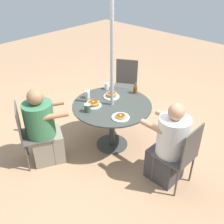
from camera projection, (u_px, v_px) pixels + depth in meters
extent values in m
plane|color=tan|center=(112.00, 144.00, 4.01)|extent=(12.00, 12.00, 0.00)
cylinder|color=#383D38|center=(112.00, 144.00, 4.01)|extent=(0.47, 0.47, 0.01)
cylinder|color=#383D38|center=(112.00, 126.00, 3.83)|extent=(0.08, 0.08, 0.68)
cylinder|color=#383D38|center=(112.00, 105.00, 3.65)|extent=(1.11, 1.11, 0.02)
cylinder|color=#ADADB2|center=(112.00, 70.00, 3.37)|extent=(0.05, 0.05, 2.45)
cylinder|color=#514C47|center=(50.00, 138.00, 3.79)|extent=(0.02, 0.02, 0.43)
cylinder|color=#514C47|center=(54.00, 153.00, 3.52)|extent=(0.02, 0.02, 0.43)
cylinder|color=#514C47|center=(26.00, 143.00, 3.70)|extent=(0.02, 0.02, 0.43)
cylinder|color=#514C47|center=(27.00, 159.00, 3.42)|extent=(0.02, 0.02, 0.43)
cube|color=#514C47|center=(37.00, 135.00, 3.49)|extent=(0.55, 0.55, 0.02)
cube|color=#514C47|center=(19.00, 123.00, 3.31)|extent=(0.20, 0.35, 0.46)
cube|color=gray|center=(48.00, 146.00, 3.64)|extent=(0.53, 0.51, 0.43)
cylinder|color=#38754C|center=(39.00, 120.00, 3.39)|extent=(0.39, 0.39, 0.48)
sphere|color=#A3704C|center=(35.00, 97.00, 3.21)|extent=(0.21, 0.21, 0.21)
cylinder|color=#A3704C|center=(52.00, 104.00, 3.51)|extent=(0.32, 0.21, 0.07)
cylinder|color=#A3704C|center=(55.00, 116.00, 3.26)|extent=(0.32, 0.21, 0.07)
cylinder|color=#514C47|center=(153.00, 168.00, 3.27)|extent=(0.02, 0.02, 0.43)
cylinder|color=#514C47|center=(168.00, 155.00, 3.48)|extent=(0.02, 0.02, 0.43)
cylinder|color=#514C47|center=(176.00, 183.00, 3.06)|extent=(0.02, 0.02, 0.43)
cylinder|color=#514C47|center=(192.00, 168.00, 3.27)|extent=(0.02, 0.02, 0.43)
cube|color=#514C47|center=(174.00, 155.00, 3.15)|extent=(0.42, 0.42, 0.02)
cube|color=#514C47|center=(192.00, 147.00, 2.91)|extent=(0.39, 0.03, 0.46)
cube|color=#3D3D42|center=(165.00, 164.00, 3.34)|extent=(0.36, 0.40, 0.43)
cylinder|color=white|center=(173.00, 137.00, 3.06)|extent=(0.37, 0.37, 0.50)
sphere|color=tan|center=(176.00, 112.00, 2.88)|extent=(0.19, 0.19, 0.19)
cylinder|color=tan|center=(152.00, 127.00, 3.02)|extent=(0.08, 0.32, 0.07)
cylinder|color=tan|center=(167.00, 117.00, 3.20)|extent=(0.08, 0.32, 0.07)
cylinder|color=#514C47|center=(132.00, 105.00, 4.61)|extent=(0.02, 0.02, 0.43)
cylinder|color=#514C47|center=(113.00, 103.00, 4.67)|extent=(0.02, 0.02, 0.43)
cylinder|color=#514C47|center=(135.00, 96.00, 4.89)|extent=(0.02, 0.02, 0.43)
cylinder|color=#514C47|center=(117.00, 94.00, 4.96)|extent=(0.02, 0.02, 0.43)
cube|color=#514C47|center=(125.00, 88.00, 4.66)|extent=(0.56, 0.56, 0.02)
cube|color=#514C47|center=(127.00, 72.00, 4.70)|extent=(0.21, 0.34, 0.46)
cylinder|color=white|center=(111.00, 97.00, 3.82)|extent=(0.23, 0.23, 0.01)
cylinder|color=#AD7A3D|center=(111.00, 96.00, 3.82)|extent=(0.14, 0.14, 0.01)
cylinder|color=#AD7A3D|center=(112.00, 95.00, 3.81)|extent=(0.15, 0.15, 0.01)
cylinder|color=#AD7A3D|center=(111.00, 94.00, 3.81)|extent=(0.15, 0.15, 0.01)
cylinder|color=#AD7A3D|center=(112.00, 94.00, 3.80)|extent=(0.15, 0.15, 0.01)
ellipsoid|color=brown|center=(111.00, 93.00, 3.79)|extent=(0.12, 0.11, 0.00)
cube|color=#F4E084|center=(112.00, 92.00, 3.80)|extent=(0.02, 0.02, 0.01)
cylinder|color=white|center=(93.00, 105.00, 3.61)|extent=(0.23, 0.23, 0.01)
cylinder|color=#AD7A3D|center=(93.00, 104.00, 3.61)|extent=(0.17, 0.17, 0.01)
cylinder|color=#AD7A3D|center=(93.00, 103.00, 3.60)|extent=(0.16, 0.16, 0.01)
cylinder|color=#AD7A3D|center=(93.00, 102.00, 3.60)|extent=(0.18, 0.18, 0.01)
ellipsoid|color=brown|center=(93.00, 102.00, 3.59)|extent=(0.14, 0.13, 0.00)
cube|color=#F4E084|center=(93.00, 102.00, 3.58)|extent=(0.03, 0.03, 0.01)
cylinder|color=white|center=(121.00, 117.00, 3.35)|extent=(0.23, 0.23, 0.01)
cylinder|color=#AD7A3D|center=(120.00, 117.00, 3.34)|extent=(0.14, 0.14, 0.01)
cylinder|color=#AD7A3D|center=(121.00, 116.00, 3.34)|extent=(0.15, 0.15, 0.01)
ellipsoid|color=brown|center=(121.00, 115.00, 3.33)|extent=(0.12, 0.11, 0.00)
cube|color=#F4E084|center=(121.00, 115.00, 3.32)|extent=(0.03, 0.03, 0.01)
cylinder|color=brown|center=(135.00, 90.00, 3.90)|extent=(0.06, 0.06, 0.11)
cylinder|color=brown|center=(135.00, 85.00, 3.86)|extent=(0.03, 0.03, 0.05)
torus|color=brown|center=(134.00, 89.00, 3.88)|extent=(0.05, 0.01, 0.05)
cylinder|color=#33513D|center=(87.00, 108.00, 3.45)|extent=(0.08, 0.08, 0.11)
cylinder|color=white|center=(87.00, 104.00, 3.42)|extent=(0.08, 0.08, 0.01)
cylinder|color=silver|center=(87.00, 94.00, 3.77)|extent=(0.07, 0.07, 0.12)
cylinder|color=silver|center=(107.00, 86.00, 4.02)|extent=(0.07, 0.07, 0.10)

